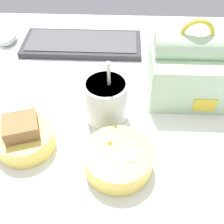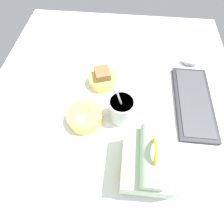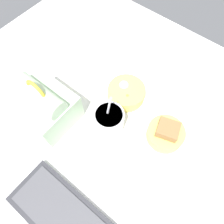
{
  "view_description": "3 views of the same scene",
  "coord_description": "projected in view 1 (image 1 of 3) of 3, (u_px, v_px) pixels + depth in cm",
  "views": [
    {
      "loc": [
        4.77,
        -41.32,
        50.31
      ],
      "look_at": [
        2.96,
        0.94,
        7.0
      ],
      "focal_mm": 45.0,
      "sensor_mm": 36.0,
      "label": 1
    },
    {
      "loc": [
        36.28,
        4.28,
        63.51
      ],
      "look_at": [
        2.96,
        0.94,
        7.0
      ],
      "focal_mm": 28.0,
      "sensor_mm": 36.0,
      "label": 2
    },
    {
      "loc": [
        -18.09,
        27.09,
        71.89
      ],
      "look_at": [
        2.96,
        0.94,
        7.0
      ],
      "focal_mm": 35.0,
      "sensor_mm": 36.0,
      "label": 3
    }
  ],
  "objects": [
    {
      "name": "soup_cup",
      "position": [
        106.0,
        100.0,
        0.63
      ],
      "size": [
        9.72,
        9.72,
        17.01
      ],
      "color": "silver",
      "rests_on": "desk_surface"
    },
    {
      "name": "keyboard",
      "position": [
        82.0,
        44.0,
        0.87
      ],
      "size": [
        36.28,
        14.83,
        2.1
      ],
      "color": "#2D2D33",
      "rests_on": "desk_surface"
    },
    {
      "name": "computer_mouse",
      "position": [
        8.0,
        38.0,
        0.88
      ],
      "size": [
        5.33,
        8.29,
        3.3
      ],
      "color": "silver",
      "rests_on": "desk_surface"
    },
    {
      "name": "bento_bowl_snacks",
      "position": [
        118.0,
        158.0,
        0.55
      ],
      "size": [
        13.63,
        13.63,
        6.05
      ],
      "color": "#EFD65B",
      "rests_on": "desk_surface"
    },
    {
      "name": "desk_surface",
      "position": [
        99.0,
        133.0,
        0.64
      ],
      "size": [
        140.0,
        110.0,
        2.0
      ],
      "color": "white",
      "rests_on": "ground"
    },
    {
      "name": "bento_bowl_sandwich",
      "position": [
        24.0,
        137.0,
        0.59
      ],
      "size": [
        12.43,
        12.43,
        7.62
      ],
      "color": "#EFD65B",
      "rests_on": "desk_surface"
    },
    {
      "name": "lunch_bag",
      "position": [
        189.0,
        69.0,
        0.67
      ],
      "size": [
        18.64,
        16.31,
        20.22
      ],
      "color": "#B7D6AD",
      "rests_on": "desk_surface"
    }
  ]
}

